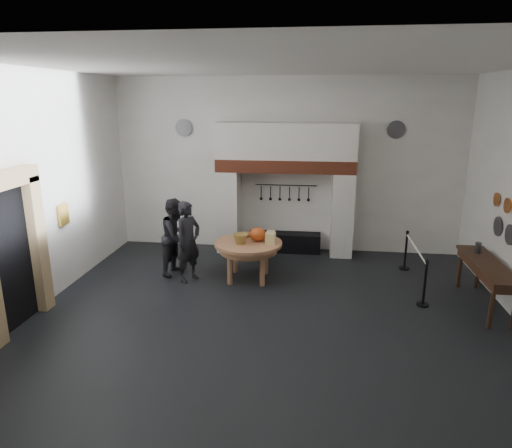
# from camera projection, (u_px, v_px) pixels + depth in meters

# --- Properties ---
(floor) EXTENTS (9.00, 8.00, 0.02)m
(floor) POSITION_uv_depth(u_px,v_px,m) (271.00, 314.00, 8.65)
(floor) COLOR black
(floor) RESTS_ON ground
(ceiling) EXTENTS (9.00, 8.00, 0.02)m
(ceiling) POSITION_uv_depth(u_px,v_px,m) (273.00, 64.00, 7.44)
(ceiling) COLOR silver
(ceiling) RESTS_ON wall_back
(wall_back) EXTENTS (9.00, 0.02, 4.50)m
(wall_back) POSITION_uv_depth(u_px,v_px,m) (286.00, 166.00, 11.87)
(wall_back) COLOR white
(wall_back) RESTS_ON floor
(wall_front) EXTENTS (9.00, 0.02, 4.50)m
(wall_front) POSITION_uv_depth(u_px,v_px,m) (231.00, 290.00, 4.22)
(wall_front) COLOR white
(wall_front) RESTS_ON floor
(wall_left) EXTENTS (0.02, 8.00, 4.50)m
(wall_left) POSITION_uv_depth(u_px,v_px,m) (35.00, 192.00, 8.60)
(wall_left) COLOR white
(wall_left) RESTS_ON floor
(chimney_pier_left) EXTENTS (0.55, 0.70, 2.15)m
(chimney_pier_left) POSITION_uv_depth(u_px,v_px,m) (229.00, 211.00, 12.03)
(chimney_pier_left) COLOR silver
(chimney_pier_left) RESTS_ON floor
(chimney_pier_right) EXTENTS (0.55, 0.70, 2.15)m
(chimney_pier_right) POSITION_uv_depth(u_px,v_px,m) (342.00, 214.00, 11.67)
(chimney_pier_right) COLOR silver
(chimney_pier_right) RESTS_ON floor
(hearth_brick_band) EXTENTS (3.50, 0.72, 0.32)m
(hearth_brick_band) POSITION_uv_depth(u_px,v_px,m) (285.00, 165.00, 11.52)
(hearth_brick_band) COLOR #9E442B
(hearth_brick_band) RESTS_ON chimney_pier_left
(chimney_hood) EXTENTS (3.50, 0.70, 0.90)m
(chimney_hood) POSITION_uv_depth(u_px,v_px,m) (286.00, 141.00, 11.35)
(chimney_hood) COLOR silver
(chimney_hood) RESTS_ON hearth_brick_band
(iron_range) EXTENTS (1.90, 0.45, 0.50)m
(iron_range) POSITION_uv_depth(u_px,v_px,m) (284.00, 242.00, 12.14)
(iron_range) COLOR black
(iron_range) RESTS_ON floor
(utensil_rail) EXTENTS (1.60, 0.02, 0.02)m
(utensil_rail) POSITION_uv_depth(u_px,v_px,m) (286.00, 185.00, 11.92)
(utensil_rail) COLOR black
(utensil_rail) RESTS_ON wall_back
(door_recess) EXTENTS (0.04, 1.10, 2.50)m
(door_recess) POSITION_uv_depth(u_px,v_px,m) (10.00, 260.00, 7.91)
(door_recess) COLOR black
(door_recess) RESTS_ON floor
(door_jamb_far) EXTENTS (0.22, 0.30, 2.60)m
(door_jamb_far) POSITION_uv_depth(u_px,v_px,m) (38.00, 245.00, 8.56)
(door_jamb_far) COLOR tan
(door_jamb_far) RESTS_ON floor
(door_lintel) EXTENTS (0.22, 1.70, 0.30)m
(door_lintel) POSITION_uv_depth(u_px,v_px,m) (2.00, 180.00, 7.52)
(door_lintel) COLOR tan
(door_lintel) RESTS_ON door_jamb_near
(wall_plaque) EXTENTS (0.05, 0.34, 0.44)m
(wall_plaque) POSITION_uv_depth(u_px,v_px,m) (64.00, 215.00, 9.53)
(wall_plaque) COLOR gold
(wall_plaque) RESTS_ON wall_left
(work_table) EXTENTS (1.90, 1.90, 0.07)m
(work_table) POSITION_uv_depth(u_px,v_px,m) (248.00, 243.00, 10.12)
(work_table) COLOR tan
(work_table) RESTS_ON floor
(pumpkin) EXTENTS (0.36, 0.36, 0.31)m
(pumpkin) POSITION_uv_depth(u_px,v_px,m) (258.00, 234.00, 10.14)
(pumpkin) COLOR #C8461C
(pumpkin) RESTS_ON work_table
(cheese_block_big) EXTENTS (0.22, 0.22, 0.24)m
(cheese_block_big) POSITION_uv_depth(u_px,v_px,m) (270.00, 238.00, 9.97)
(cheese_block_big) COLOR #E2D287
(cheese_block_big) RESTS_ON work_table
(cheese_block_small) EXTENTS (0.18, 0.18, 0.20)m
(cheese_block_small) POSITION_uv_depth(u_px,v_px,m) (271.00, 235.00, 10.26)
(cheese_block_small) COLOR #D2BB7E
(cheese_block_small) RESTS_ON work_table
(wicker_basket) EXTENTS (0.40, 0.40, 0.22)m
(wicker_basket) POSITION_uv_depth(u_px,v_px,m) (240.00, 239.00, 9.96)
(wicker_basket) COLOR #A4803C
(wicker_basket) RESTS_ON work_table
(bread_loaf) EXTENTS (0.31, 0.18, 0.13)m
(bread_loaf) POSITION_uv_depth(u_px,v_px,m) (246.00, 234.00, 10.44)
(bread_loaf) COLOR #965635
(bread_loaf) RESTS_ON work_table
(visitor_near) EXTENTS (0.71, 0.79, 1.81)m
(visitor_near) POSITION_uv_depth(u_px,v_px,m) (188.00, 242.00, 10.03)
(visitor_near) COLOR black
(visitor_near) RESTS_ON floor
(visitor_far) EXTENTS (0.89, 1.02, 1.78)m
(visitor_far) POSITION_uv_depth(u_px,v_px,m) (176.00, 236.00, 10.46)
(visitor_far) COLOR black
(visitor_far) RESTS_ON floor
(side_table) EXTENTS (0.55, 2.20, 0.06)m
(side_table) POSITION_uv_depth(u_px,v_px,m) (488.00, 264.00, 8.76)
(side_table) COLOR #3C2216
(side_table) RESTS_ON floor
(pewter_jug) EXTENTS (0.12, 0.12, 0.22)m
(pewter_jug) POSITION_uv_depth(u_px,v_px,m) (478.00, 248.00, 9.30)
(pewter_jug) COLOR #454449
(pewter_jug) RESTS_ON side_table
(copper_pan_c) EXTENTS (0.03, 0.30, 0.30)m
(copper_pan_c) POSITION_uv_depth(u_px,v_px,m) (507.00, 206.00, 8.82)
(copper_pan_c) COLOR #C6662D
(copper_pan_c) RESTS_ON wall_right
(copper_pan_d) EXTENTS (0.03, 0.28, 0.28)m
(copper_pan_d) POSITION_uv_depth(u_px,v_px,m) (497.00, 199.00, 9.34)
(copper_pan_d) COLOR #C6662D
(copper_pan_d) RESTS_ON wall_right
(pewter_plate_mid) EXTENTS (0.03, 0.40, 0.40)m
(pewter_plate_mid) POSITION_uv_depth(u_px,v_px,m) (510.00, 235.00, 8.66)
(pewter_plate_mid) COLOR #4C4C51
(pewter_plate_mid) RESTS_ON wall_right
(pewter_plate_right) EXTENTS (0.03, 0.40, 0.40)m
(pewter_plate_right) POSITION_uv_depth(u_px,v_px,m) (498.00, 226.00, 9.24)
(pewter_plate_right) COLOR #4C4C51
(pewter_plate_right) RESTS_ON wall_right
(pewter_plate_back_left) EXTENTS (0.44, 0.03, 0.44)m
(pewter_plate_back_left) POSITION_uv_depth(u_px,v_px,m) (184.00, 128.00, 11.91)
(pewter_plate_back_left) COLOR #4C4C51
(pewter_plate_back_left) RESTS_ON wall_back
(pewter_plate_back_right) EXTENTS (0.44, 0.03, 0.44)m
(pewter_plate_back_right) POSITION_uv_depth(u_px,v_px,m) (396.00, 130.00, 11.24)
(pewter_plate_back_right) COLOR #4C4C51
(pewter_plate_back_right) RESTS_ON wall_back
(barrier_post_near) EXTENTS (0.05, 0.05, 0.90)m
(barrier_post_near) POSITION_uv_depth(u_px,v_px,m) (425.00, 284.00, 8.90)
(barrier_post_near) COLOR black
(barrier_post_near) RESTS_ON floor
(barrier_post_far) EXTENTS (0.05, 0.05, 0.90)m
(barrier_post_far) POSITION_uv_depth(u_px,v_px,m) (406.00, 251.00, 10.81)
(barrier_post_far) COLOR black
(barrier_post_far) RESTS_ON floor
(barrier_rope) EXTENTS (0.04, 2.00, 0.04)m
(barrier_rope) POSITION_uv_depth(u_px,v_px,m) (416.00, 248.00, 9.75)
(barrier_rope) COLOR white
(barrier_rope) RESTS_ON barrier_post_near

